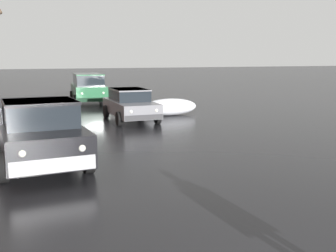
# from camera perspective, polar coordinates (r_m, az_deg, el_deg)

# --- Properties ---
(snow_bank_along_left_kerb) EXTENTS (1.82, 1.37, 0.66)m
(snow_bank_along_left_kerb) POSITION_cam_1_polar(r_m,az_deg,el_deg) (28.03, -7.15, 4.41)
(snow_bank_along_left_kerb) COLOR white
(snow_bank_along_left_kerb) RESTS_ON ground
(snow_bank_near_corner_right) EXTENTS (2.79, 1.14, 0.82)m
(snow_bank_near_corner_right) POSITION_cam_1_polar(r_m,az_deg,el_deg) (19.99, 0.16, 2.64)
(snow_bank_near_corner_right) COLOR white
(snow_bank_near_corner_right) RESTS_ON ground
(pickup_truck_black_approaching_near_lane) EXTENTS (2.32, 5.19, 1.76)m
(pickup_truck_black_approaching_near_lane) POSITION_cam_1_polar(r_m,az_deg,el_deg) (11.34, -17.57, -0.71)
(pickup_truck_black_approaching_near_lane) COLOR black
(pickup_truck_black_approaching_near_lane) RESTS_ON ground
(sedan_grey_parked_kerbside_close) EXTENTS (1.92, 4.08, 1.42)m
(sedan_grey_parked_kerbside_close) POSITION_cam_1_polar(r_m,az_deg,el_deg) (18.35, -5.29, 3.07)
(sedan_grey_parked_kerbside_close) COLOR slate
(sedan_grey_parked_kerbside_close) RESTS_ON ground
(suv_green_parked_kerbside_mid) EXTENTS (2.36, 4.76, 1.82)m
(suv_green_parked_kerbside_mid) POSITION_cam_1_polar(r_m,az_deg,el_deg) (25.56, -11.00, 5.30)
(suv_green_parked_kerbside_mid) COLOR #1E5633
(suv_green_parked_kerbside_mid) RESTS_ON ground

